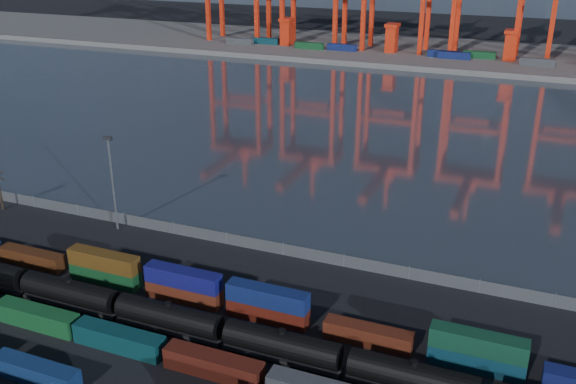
% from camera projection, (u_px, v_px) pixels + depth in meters
% --- Properties ---
extents(ground, '(700.00, 700.00, 0.00)m').
position_uv_depth(ground, '(194.00, 356.00, 77.33)').
color(ground, black).
rests_on(ground, ground).
extents(harbor_water, '(700.00, 700.00, 0.00)m').
position_uv_depth(harbor_water, '(397.00, 126.00, 167.18)').
color(harbor_water, '#29323C').
rests_on(harbor_water, ground).
extents(far_quay, '(700.00, 70.00, 2.00)m').
position_uv_depth(far_quay, '(458.00, 55.00, 256.66)').
color(far_quay, '#514F4C').
rests_on(far_quay, ground).
extents(container_row_south, '(138.53, 2.27, 4.83)m').
position_uv_depth(container_row_south, '(85.00, 383.00, 69.99)').
color(container_row_south, '#3B3E40').
rests_on(container_row_south, ground).
extents(container_row_mid, '(142.42, 2.45, 5.23)m').
position_uv_depth(container_row_mid, '(101.00, 333.00, 79.14)').
color(container_row_mid, '#37383B').
rests_on(container_row_mid, ground).
extents(container_row_north, '(139.73, 2.26, 4.82)m').
position_uv_depth(container_row_north, '(263.00, 307.00, 84.02)').
color(container_row_north, navy).
rests_on(container_row_north, ground).
extents(tanker_string, '(123.29, 3.18, 4.55)m').
position_uv_depth(tanker_string, '(224.00, 331.00, 78.17)').
color(tanker_string, black).
rests_on(tanker_string, ground).
extents(waterfront_fence, '(160.12, 0.12, 2.20)m').
position_uv_depth(waterfront_fence, '(283.00, 249.00, 100.91)').
color(waterfront_fence, '#595B5E').
rests_on(waterfront_fence, ground).
extents(yard_light_mast, '(1.60, 0.40, 16.60)m').
position_uv_depth(yard_light_mast, '(112.00, 178.00, 106.54)').
color(yard_light_mast, slate).
rests_on(yard_light_mast, ground).
extents(quay_containers, '(172.58, 10.99, 2.60)m').
position_uv_depth(quay_containers, '(424.00, 53.00, 247.19)').
color(quay_containers, navy).
rests_on(quay_containers, far_quay).
extents(straddle_carriers, '(140.00, 7.00, 11.10)m').
position_uv_depth(straddle_carriers, '(449.00, 41.00, 246.38)').
color(straddle_carriers, red).
rests_on(straddle_carriers, far_quay).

